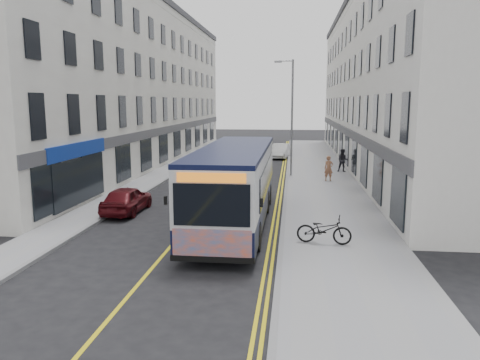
% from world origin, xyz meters
% --- Properties ---
extents(ground, '(140.00, 140.00, 0.00)m').
position_xyz_m(ground, '(0.00, 0.00, 0.00)').
color(ground, black).
rests_on(ground, ground).
extents(pavement_east, '(4.50, 64.00, 0.12)m').
position_xyz_m(pavement_east, '(6.25, 12.00, 0.06)').
color(pavement_east, gray).
rests_on(pavement_east, ground).
extents(pavement_west, '(2.00, 64.00, 0.12)m').
position_xyz_m(pavement_west, '(-5.00, 12.00, 0.06)').
color(pavement_west, gray).
rests_on(pavement_west, ground).
extents(kerb_east, '(0.18, 64.00, 0.13)m').
position_xyz_m(kerb_east, '(4.00, 12.00, 0.07)').
color(kerb_east, slate).
rests_on(kerb_east, ground).
extents(kerb_west, '(0.18, 64.00, 0.13)m').
position_xyz_m(kerb_west, '(-4.00, 12.00, 0.07)').
color(kerb_west, slate).
rests_on(kerb_west, ground).
extents(road_centre_line, '(0.12, 64.00, 0.01)m').
position_xyz_m(road_centre_line, '(0.00, 12.00, 0.00)').
color(road_centre_line, gold).
rests_on(road_centre_line, ground).
extents(road_dbl_yellow_inner, '(0.10, 64.00, 0.01)m').
position_xyz_m(road_dbl_yellow_inner, '(3.55, 12.00, 0.00)').
color(road_dbl_yellow_inner, gold).
rests_on(road_dbl_yellow_inner, ground).
extents(road_dbl_yellow_outer, '(0.10, 64.00, 0.01)m').
position_xyz_m(road_dbl_yellow_outer, '(3.75, 12.00, 0.00)').
color(road_dbl_yellow_outer, gold).
rests_on(road_dbl_yellow_outer, ground).
extents(terrace_east, '(6.00, 46.00, 13.00)m').
position_xyz_m(terrace_east, '(11.50, 21.00, 6.50)').
color(terrace_east, white).
rests_on(terrace_east, ground).
extents(terrace_west, '(6.00, 46.00, 13.00)m').
position_xyz_m(terrace_west, '(-9.00, 21.00, 6.50)').
color(terrace_west, silver).
rests_on(terrace_west, ground).
extents(streetlamp, '(1.32, 0.18, 8.00)m').
position_xyz_m(streetlamp, '(4.17, 14.00, 4.38)').
color(streetlamp, gray).
rests_on(streetlamp, ground).
extents(city_bus, '(2.68, 11.49, 3.34)m').
position_xyz_m(city_bus, '(1.96, 0.78, 1.83)').
color(city_bus, black).
rests_on(city_bus, ground).
extents(bicycle, '(2.04, 0.95, 1.03)m').
position_xyz_m(bicycle, '(5.52, -1.91, 0.64)').
color(bicycle, black).
rests_on(bicycle, pavement_east).
extents(pedestrian_near, '(0.65, 0.49, 1.62)m').
position_xyz_m(pedestrian_near, '(6.68, 11.92, 0.93)').
color(pedestrian_near, '#966144').
rests_on(pedestrian_near, pavement_east).
extents(pedestrian_far, '(0.86, 0.69, 1.69)m').
position_xyz_m(pedestrian_far, '(8.00, 15.99, 0.96)').
color(pedestrian_far, black).
rests_on(pedestrian_far, pavement_east).
extents(car_white, '(1.81, 4.14, 1.32)m').
position_xyz_m(car_white, '(3.20, 24.92, 0.66)').
color(car_white, silver).
rests_on(car_white, ground).
extents(car_maroon, '(1.56, 3.78, 1.28)m').
position_xyz_m(car_maroon, '(-3.40, 2.39, 0.64)').
color(car_maroon, '#4F0D12').
rests_on(car_maroon, ground).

